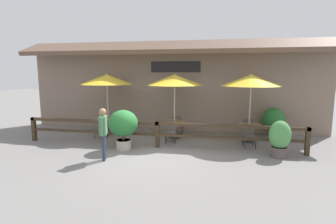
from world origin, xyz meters
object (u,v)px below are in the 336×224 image
(dining_table_far, at_px, (249,128))
(potted_plant_entrance_palm, at_px, (274,120))
(chair_middle_streetside, at_px, (171,131))
(pedestrian, at_px, (103,127))
(chair_far_streetside, at_px, (249,135))
(patio_umbrella_near, at_px, (107,79))
(chair_far_wallside, at_px, (248,127))
(dining_table_near, at_px, (108,121))
(patio_umbrella_far, at_px, (251,80))
(chair_middle_wallside, at_px, (178,124))
(chair_near_wallside, at_px, (116,121))
(potted_plant_corner_fern, at_px, (123,125))
(potted_plant_small_flowering, at_px, (280,138))
(chair_near_streetside, at_px, (101,127))
(dining_table_middle, at_px, (174,125))
(patio_umbrella_middle, at_px, (175,80))

(dining_table_far, xyz_separation_m, potted_plant_entrance_palm, (1.13, 1.08, 0.16))
(chair_middle_streetside, height_order, dining_table_far, chair_middle_streetside)
(potted_plant_entrance_palm, bearing_deg, chair_middle_streetside, -157.87)
(dining_table_far, distance_m, pedestrian, 5.69)
(chair_far_streetside, height_order, pedestrian, pedestrian)
(chair_middle_streetside, bearing_deg, dining_table_far, 5.17)
(patio_umbrella_near, bearing_deg, chair_far_wallside, 4.44)
(chair_middle_streetside, relative_size, chair_far_wallside, 1.00)
(dining_table_near, height_order, patio_umbrella_far, patio_umbrella_far)
(dining_table_near, distance_m, chair_middle_wallside, 3.12)
(potted_plant_entrance_palm, bearing_deg, pedestrian, -144.05)
(chair_near_wallside, relative_size, chair_middle_wallside, 1.00)
(chair_far_wallside, xyz_separation_m, potted_plant_entrance_palm, (1.07, 0.37, 0.27))
(chair_far_streetside, distance_m, potted_plant_entrance_palm, 2.16)
(chair_middle_streetside, xyz_separation_m, pedestrian, (-1.68, -2.54, 0.60))
(potted_plant_corner_fern, height_order, pedestrian, pedestrian)
(chair_middle_wallside, bearing_deg, potted_plant_small_flowering, 148.42)
(patio_umbrella_far, xyz_separation_m, potted_plant_small_flowering, (0.77, -1.80, -1.79))
(chair_middle_wallside, relative_size, potted_plant_entrance_palm, 0.67)
(potted_plant_small_flowering, bearing_deg, potted_plant_corner_fern, -178.72)
(potted_plant_small_flowering, bearing_deg, potted_plant_entrance_palm, 82.89)
(chair_near_wallside, relative_size, potted_plant_small_flowering, 0.69)
(patio_umbrella_near, bearing_deg, potted_plant_small_flowering, -16.59)
(patio_umbrella_far, bearing_deg, dining_table_near, 177.80)
(chair_near_streetside, bearing_deg, pedestrian, -64.51)
(chair_middle_streetside, relative_size, potted_plant_corner_fern, 0.58)
(chair_near_streetside, height_order, chair_middle_wallside, same)
(dining_table_near, xyz_separation_m, chair_middle_streetside, (3.01, -0.85, -0.11))
(chair_near_wallside, relative_size, dining_table_middle, 0.91)
(chair_far_streetside, distance_m, potted_plant_small_flowering, 1.38)
(dining_table_far, xyz_separation_m, potted_plant_corner_fern, (-4.53, -1.92, 0.31))
(dining_table_near, xyz_separation_m, chair_far_streetside, (5.99, -0.94, -0.11))
(chair_far_wallside, relative_size, pedestrian, 0.51)
(dining_table_middle, height_order, potted_plant_corner_fern, potted_plant_corner_fern)
(patio_umbrella_near, distance_m, chair_far_wallside, 6.44)
(patio_umbrella_near, distance_m, dining_table_far, 6.34)
(chair_middle_streetside, distance_m, potted_plant_entrance_palm, 4.50)
(dining_table_middle, height_order, chair_middle_streetside, chair_middle_streetside)
(chair_near_wallside, xyz_separation_m, chair_far_streetside, (5.90, -1.63, 0.00))
(chair_middle_wallside, xyz_separation_m, potted_plant_small_flowering, (3.75, -2.57, 0.18))
(patio_umbrella_middle, bearing_deg, chair_far_streetside, -14.97)
(chair_near_streetside, xyz_separation_m, chair_middle_streetside, (3.01, -0.15, 0.00))
(chair_middle_wallside, xyz_separation_m, pedestrian, (-1.74, -3.93, 0.60))
(dining_table_middle, distance_m, chair_far_wallside, 3.13)
(dining_table_near, relative_size, dining_table_middle, 1.00)
(patio_umbrella_near, distance_m, potted_plant_small_flowering, 7.33)
(potted_plant_corner_fern, bearing_deg, patio_umbrella_near, 125.28)
(chair_near_wallside, height_order, chair_middle_streetside, same)
(patio_umbrella_far, bearing_deg, chair_far_streetside, -95.15)
(dining_table_near, height_order, dining_table_far, same)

